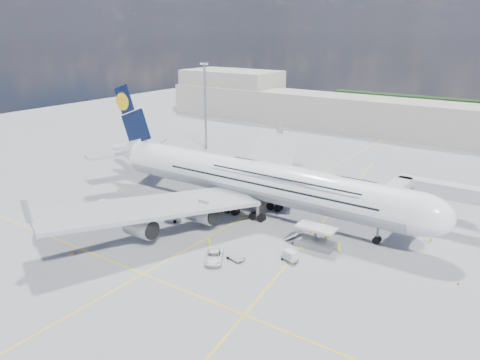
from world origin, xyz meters
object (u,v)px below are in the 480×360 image
Objects in this scene: crew_nose at (431,239)px; crew_loader at (326,236)px; cone_wing_left_inner at (212,188)px; airliner at (255,179)px; crew_wing at (198,213)px; crew_van at (339,248)px; service_van at (214,257)px; cone_nose at (458,283)px; catering_truck_inner at (261,176)px; dolly_row_c at (129,217)px; cone_tail at (119,190)px; jet_bridge at (427,193)px; cone_wing_right_inner at (191,217)px; dolly_nose_near at (236,258)px; crew_tug at (209,243)px; light_mast at (205,105)px; baggage_tug at (173,217)px; dolly_back at (134,203)px; dolly_nose_far at (290,256)px; catering_truck_outer at (261,161)px; dolly_row_b at (149,206)px; cone_wing_right_outer at (74,253)px; dolly_row_a at (104,204)px; cargo_loader at (315,240)px.

crew_nose is 1.01× the size of crew_loader.
airliner is at bearing -22.27° from cone_wing_left_inner.
crew_van is (28.55, 1.50, 0.01)m from crew_wing.
cone_nose is (32.92, 14.22, -0.52)m from service_van.
catering_truck_inner reaches higher than cone_nose.
dolly_row_c is 37.42m from crew_loader.
crew_nose is 3.37× the size of cone_tail.
jet_bridge is 20.27m from crew_loader.
crew_wing is at bearing -152.83° from jet_bridge.
cone_tail is (-70.72, -0.28, 0.00)m from cone_nose.
dolly_nose_near is at bearing -27.88° from cone_wing_right_inner.
dolly_nose_near is 1.96× the size of crew_van.
crew_van is at bearing 14.54° from crew_tug.
light_mast is 41.73× the size of cone_wing_right_inner.
baggage_tug is at bearing 121.05° from service_van.
dolly_back is (-4.49, 5.59, -0.01)m from dolly_row_c.
airliner is at bearing 154.35° from dolly_nose_far.
dolly_back is 0.57× the size of catering_truck_outer.
baggage_tug is 1.68× the size of crew_nose.
catering_truck_outer reaches higher than dolly_row_b.
catering_truck_outer is 45.87m from crew_loader.
baggage_tug is (8.53, -2.29, 0.43)m from dolly_row_b.
cone_wing_right_outer reaches higher than cone_nose.
crew_loader reaches higher than dolly_row_a.
crew_wing is at bearing 29.09° from dolly_row_a.
service_van is at bearing -44.14° from baggage_tug.
airliner is at bearing 82.12° from crew_tug.
airliner is 21.81m from dolly_nose_far.
cone_nose is at bearing -18.08° from catering_truck_outer.
dolly_row_c is (22.21, -51.46, -12.82)m from light_mast.
dolly_back is 40.37m from crew_loader.
dolly_row_c is at bearing 130.98° from crew_wing.
dolly_row_a reaches higher than cone_wing_left_inner.
cargo_loader is 13.96× the size of cone_wing_right_inner.
crew_wing is at bearing -177.39° from cargo_loader.
dolly_back is (-52.08, -21.81, -6.48)m from jet_bridge.
catering_truck_inner is 32.56m from cone_tail.
cone_wing_right_outer is at bearing 109.84° from crew_van.
dolly_nose_far is 1.83× the size of crew_wing.
cone_wing_right_outer is at bearing -104.28° from cone_wing_right_inner.
airliner is 25.27m from dolly_row_c.
dolly_back is 1.14× the size of baggage_tug.
cone_tail is at bearing 147.74° from baggage_tug.
dolly_row_b is at bearing 124.89° from service_van.
dolly_back is 0.62× the size of service_van.
dolly_row_c is at bearing -78.90° from catering_truck_outer.
cargo_loader is 2.64× the size of dolly_nose_near.
cargo_loader is at bearing 39.05° from cone_wing_right_outer.
jet_bridge is 12.41× the size of crew_tug.
catering_truck_inner reaches higher than cone_wing_right_inner.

